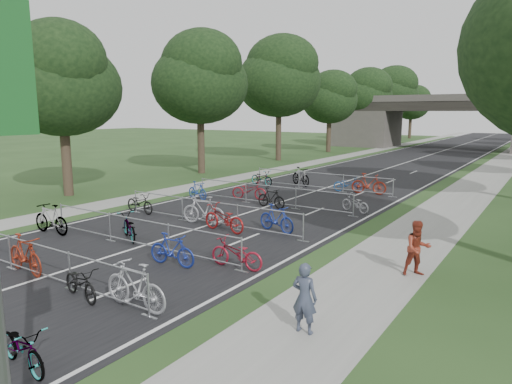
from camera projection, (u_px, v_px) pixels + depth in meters
road at (419, 158)px, 48.47m from camera, size 11.00×140.00×0.01m
sidewalk_right at (504, 163)px, 44.09m from camera, size 3.00×140.00×0.01m
sidewalk_left at (353, 155)px, 52.57m from camera, size 2.00×140.00×0.01m
lane_markings at (419, 158)px, 48.47m from camera, size 0.12×140.00×0.00m
overpass_bridge at (451, 122)px, 60.14m from camera, size 31.00×8.00×7.05m
tree_left_0 at (61, 82)px, 25.67m from camera, size 6.72×6.72×10.25m
tree_left_1 at (200, 80)px, 35.36m from camera, size 7.56×7.56×11.53m
tree_left_2 at (279, 79)px, 45.05m from camera, size 8.40×8.40×12.81m
tree_left_3 at (330, 98)px, 55.16m from camera, size 6.72×6.72×10.25m
tree_left_4 at (366, 95)px, 64.85m from camera, size 7.56×7.56×11.53m
tree_left_5 at (392, 92)px, 74.54m from camera, size 8.40×8.40×12.81m
tree_left_6 at (412, 103)px, 84.65m from camera, size 6.72×6.72×10.25m
barrier_row_2 at (38, 261)px, 13.31m from camera, size 9.70×0.08×1.10m
barrier_row_3 at (138, 233)px, 16.43m from camera, size 9.70×0.08×1.10m
barrier_row_4 at (209, 213)px, 19.70m from camera, size 9.70×0.08×1.10m
barrier_row_5 at (270, 196)px, 23.80m from camera, size 9.70×0.08×1.10m
barrier_row_6 at (320, 181)px, 28.71m from camera, size 9.70×0.08×1.10m
bike_7 at (22, 348)px, 8.60m from camera, size 1.75×0.77×0.89m
bike_9 at (25, 255)px, 13.73m from camera, size 2.04×0.74×1.20m
bike_10 at (81, 283)px, 11.88m from camera, size 1.77×0.89×0.89m
bike_11 at (135, 286)px, 11.22m from camera, size 2.06×0.60×1.23m
bike_12 at (51, 219)px, 18.23m from camera, size 2.06×0.66×1.23m
bike_13 at (129, 227)px, 17.46m from camera, size 1.96×1.49×0.99m
bike_14 at (172, 250)px, 14.43m from camera, size 1.79×0.64×1.06m
bike_15 at (236, 254)px, 14.19m from camera, size 1.89×0.76×0.97m
bike_16 at (140, 203)px, 22.06m from camera, size 1.97×0.84×1.01m
bike_17 at (203, 210)px, 19.77m from camera, size 2.16×0.90×1.26m
bike_18 at (224, 219)px, 18.58m from camera, size 2.19×0.96×1.12m
bike_19 at (276, 219)px, 18.53m from camera, size 1.94×0.93×1.13m
bike_20 at (197, 191)px, 25.51m from camera, size 1.74×0.86×1.01m
bike_21 at (249, 190)px, 25.48m from camera, size 2.12×1.20×1.06m
bike_22 at (271, 198)px, 23.24m from camera, size 1.76×0.67×1.03m
bike_23 at (355, 203)px, 22.24m from camera, size 1.79×1.16×0.89m
bike_24 at (262, 178)px, 30.34m from camera, size 2.07×1.14×1.03m
bike_25 at (301, 177)px, 30.37m from camera, size 2.05×1.50×1.22m
bike_26 at (348, 185)px, 27.83m from camera, size 1.82×0.72×0.94m
bike_27 at (369, 184)px, 27.13m from camera, size 2.13×0.81×1.25m
pedestrian_a at (305, 298)px, 10.01m from camera, size 0.60×0.41×1.61m
pedestrian_b at (418, 249)px, 13.55m from camera, size 1.03×1.00×1.67m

